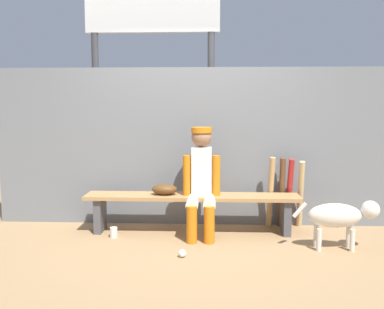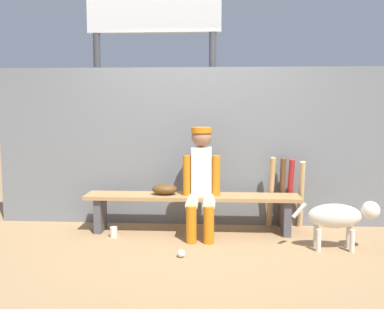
{
  "view_description": "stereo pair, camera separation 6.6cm",
  "coord_description": "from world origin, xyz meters",
  "px_view_note": "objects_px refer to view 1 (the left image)",
  "views": [
    {
      "loc": [
        0.23,
        -4.79,
        1.41
      ],
      "look_at": [
        0.0,
        0.0,
        0.88
      ],
      "focal_mm": 41.22,
      "sensor_mm": 36.0,
      "label": 1
    },
    {
      "loc": [
        0.29,
        -4.79,
        1.41
      ],
      "look_at": [
        0.0,
        0.0,
        0.88
      ],
      "focal_mm": 41.22,
      "sensor_mm": 36.0,
      "label": 2
    }
  ],
  "objects_px": {
    "bat_wood_tan": "(271,192)",
    "bat_aluminum_red": "(289,193)",
    "cup_on_bench": "(193,189)",
    "scoreboard": "(156,24)",
    "baseball": "(182,253)",
    "dugout_bench": "(192,203)",
    "bat_wood_natural": "(301,194)",
    "baseball_glove": "(164,189)",
    "player_seated": "(201,178)",
    "bat_wood_dark": "(282,193)",
    "cup_on_ground": "(114,232)",
    "dog": "(341,216)"
  },
  "relations": [
    {
      "from": "bat_wood_tan",
      "to": "bat_aluminum_red",
      "type": "height_order",
      "value": "bat_wood_tan"
    },
    {
      "from": "bat_aluminum_red",
      "to": "cup_on_bench",
      "type": "relative_size",
      "value": 7.42
    },
    {
      "from": "scoreboard",
      "to": "cup_on_bench",
      "type": "bearing_deg",
      "value": -68.4
    },
    {
      "from": "baseball",
      "to": "bat_wood_tan",
      "type": "bearing_deg",
      "value": 47.74
    },
    {
      "from": "dugout_bench",
      "to": "bat_wood_natural",
      "type": "distance_m",
      "value": 1.26
    },
    {
      "from": "baseball_glove",
      "to": "baseball",
      "type": "xyz_separation_m",
      "value": [
        0.25,
        -0.82,
        -0.45
      ]
    },
    {
      "from": "player_seated",
      "to": "dugout_bench",
      "type": "bearing_deg",
      "value": 135.11
    },
    {
      "from": "bat_wood_dark",
      "to": "cup_on_bench",
      "type": "distance_m",
      "value": 1.05
    },
    {
      "from": "bat_wood_dark",
      "to": "baseball",
      "type": "xyz_separation_m",
      "value": [
        -1.08,
        -1.08,
        -0.37
      ]
    },
    {
      "from": "bat_aluminum_red",
      "to": "cup_on_bench",
      "type": "xyz_separation_m",
      "value": [
        -1.11,
        -0.21,
        0.07
      ]
    },
    {
      "from": "bat_wood_tan",
      "to": "cup_on_bench",
      "type": "distance_m",
      "value": 0.91
    },
    {
      "from": "bat_wood_natural",
      "to": "baseball",
      "type": "height_order",
      "value": "bat_wood_natural"
    },
    {
      "from": "baseball_glove",
      "to": "bat_wood_natural",
      "type": "bearing_deg",
      "value": 8.78
    },
    {
      "from": "cup_on_ground",
      "to": "scoreboard",
      "type": "bearing_deg",
      "value": 81.36
    },
    {
      "from": "dugout_bench",
      "to": "bat_wood_tan",
      "type": "bearing_deg",
      "value": 13.96
    },
    {
      "from": "baseball",
      "to": "scoreboard",
      "type": "relative_size",
      "value": 0.02
    },
    {
      "from": "dugout_bench",
      "to": "bat_wood_dark",
      "type": "bearing_deg",
      "value": 14.3
    },
    {
      "from": "dugout_bench",
      "to": "cup_on_ground",
      "type": "height_order",
      "value": "dugout_bench"
    },
    {
      "from": "baseball_glove",
      "to": "bat_wood_dark",
      "type": "distance_m",
      "value": 1.36
    },
    {
      "from": "bat_wood_dark",
      "to": "scoreboard",
      "type": "bearing_deg",
      "value": 142.31
    },
    {
      "from": "cup_on_ground",
      "to": "scoreboard",
      "type": "relative_size",
      "value": 0.03
    },
    {
      "from": "player_seated",
      "to": "dog",
      "type": "xyz_separation_m",
      "value": [
        1.38,
        -0.41,
        -0.3
      ]
    },
    {
      "from": "bat_aluminum_red",
      "to": "bat_wood_natural",
      "type": "height_order",
      "value": "bat_aluminum_red"
    },
    {
      "from": "bat_aluminum_red",
      "to": "dog",
      "type": "xyz_separation_m",
      "value": [
        0.37,
        -0.77,
        -0.07
      ]
    },
    {
      "from": "bat_wood_tan",
      "to": "baseball",
      "type": "distance_m",
      "value": 1.46
    },
    {
      "from": "bat_wood_tan",
      "to": "cup_on_ground",
      "type": "distance_m",
      "value": 1.82
    },
    {
      "from": "baseball",
      "to": "scoreboard",
      "type": "bearing_deg",
      "value": 102.64
    },
    {
      "from": "baseball_glove",
      "to": "bat_wood_tan",
      "type": "xyz_separation_m",
      "value": [
        1.2,
        0.22,
        -0.07
      ]
    },
    {
      "from": "baseball_glove",
      "to": "baseball",
      "type": "height_order",
      "value": "baseball_glove"
    },
    {
      "from": "baseball",
      "to": "cup_on_bench",
      "type": "xyz_separation_m",
      "value": [
        0.06,
        0.86,
        0.44
      ]
    },
    {
      "from": "player_seated",
      "to": "cup_on_bench",
      "type": "xyz_separation_m",
      "value": [
        -0.1,
        0.15,
        -0.15
      ]
    },
    {
      "from": "bat_wood_dark",
      "to": "baseball",
      "type": "distance_m",
      "value": 1.57
    },
    {
      "from": "scoreboard",
      "to": "dog",
      "type": "relative_size",
      "value": 4.31
    },
    {
      "from": "bat_wood_natural",
      "to": "scoreboard",
      "type": "bearing_deg",
      "value": 145.23
    },
    {
      "from": "bat_wood_tan",
      "to": "bat_aluminum_red",
      "type": "relative_size",
      "value": 1.03
    },
    {
      "from": "player_seated",
      "to": "cup_on_ground",
      "type": "xyz_separation_m",
      "value": [
        -0.94,
        -0.12,
        -0.58
      ]
    },
    {
      "from": "scoreboard",
      "to": "bat_wood_tan",
      "type": "bearing_deg",
      "value": -41.0
    },
    {
      "from": "scoreboard",
      "to": "dog",
      "type": "distance_m",
      "value": 3.62
    },
    {
      "from": "baseball_glove",
      "to": "bat_wood_tan",
      "type": "bearing_deg",
      "value": 10.5
    },
    {
      "from": "cup_on_ground",
      "to": "bat_wood_tan",
      "type": "bearing_deg",
      "value": 14.64
    },
    {
      "from": "dugout_bench",
      "to": "scoreboard",
      "type": "bearing_deg",
      "value": 110.9
    },
    {
      "from": "bat_wood_dark",
      "to": "cup_on_bench",
      "type": "height_order",
      "value": "bat_wood_dark"
    },
    {
      "from": "bat_wood_dark",
      "to": "cup_on_ground",
      "type": "height_order",
      "value": "bat_wood_dark"
    },
    {
      "from": "dugout_bench",
      "to": "dog",
      "type": "relative_size",
      "value": 2.81
    },
    {
      "from": "dugout_bench",
      "to": "cup_on_bench",
      "type": "bearing_deg",
      "value": 83.42
    },
    {
      "from": "bat_aluminum_red",
      "to": "dog",
      "type": "height_order",
      "value": "bat_aluminum_red"
    },
    {
      "from": "dugout_bench",
      "to": "player_seated",
      "type": "distance_m",
      "value": 0.33
    },
    {
      "from": "bat_wood_tan",
      "to": "bat_wood_dark",
      "type": "height_order",
      "value": "bat_wood_tan"
    },
    {
      "from": "cup_on_ground",
      "to": "scoreboard",
      "type": "xyz_separation_m",
      "value": [
        0.26,
        1.72,
        2.49
      ]
    },
    {
      "from": "bat_aluminum_red",
      "to": "cup_on_ground",
      "type": "bearing_deg",
      "value": -166.08
    }
  ]
}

